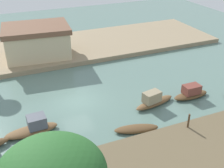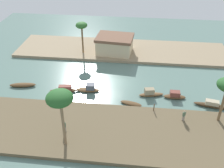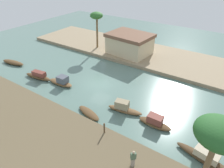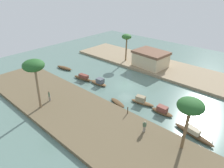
{
  "view_description": "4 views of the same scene",
  "coord_description": "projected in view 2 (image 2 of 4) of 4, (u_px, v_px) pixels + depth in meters",
  "views": [
    {
      "loc": [
        -5.21,
        -20.04,
        12.68
      ],
      "look_at": [
        3.2,
        -0.3,
        1.1
      ],
      "focal_mm": 45.25,
      "sensor_mm": 36.0,
      "label": 1
    },
    {
      "loc": [
        3.26,
        -34.98,
        23.08
      ],
      "look_at": [
        -0.38,
        -2.35,
        1.19
      ],
      "focal_mm": 40.32,
      "sensor_mm": 36.0,
      "label": 2
    },
    {
      "loc": [
        13.99,
        -17.93,
        13.99
      ],
      "look_at": [
        2.33,
        -0.49,
        0.98
      ],
      "focal_mm": 31.91,
      "sensor_mm": 36.0,
      "label": 3
    },
    {
      "loc": [
        19.74,
        -25.94,
        17.16
      ],
      "look_at": [
        -1.39,
        -2.3,
        0.74
      ],
      "focal_mm": 31.78,
      "sensor_mm": 36.0,
      "label": 4
    }
  ],
  "objects": [
    {
      "name": "river_water",
      "position": [
        116.0,
        82.0,
        42.03
      ],
      "size": [
        66.09,
        66.09,
        0.0
      ],
      "primitive_type": "plane",
      "color": "slate",
      "rests_on": "ground"
    },
    {
      "name": "riverbank_left",
      "position": [
        107.0,
        131.0,
        32.12
      ],
      "size": [
        42.48,
        10.28,
        0.51
      ],
      "primitive_type": "cube",
      "color": "brown",
      "rests_on": "ground"
    },
    {
      "name": "riverbank_right",
      "position": [
        121.0,
        50.0,
        51.65
      ],
      "size": [
        42.48,
        10.28,
        0.51
      ],
      "primitive_type": "cube",
      "color": "#937F60",
      "rests_on": "ground"
    },
    {
      "name": "sampan_midstream",
      "position": [
        89.0,
        89.0,
        39.65
      ],
      "size": [
        3.78,
        1.38,
        1.32
      ],
      "rotation": [
        0.0,
        0.0,
        0.04
      ],
      "color": "brown",
      "rests_on": "river_water"
    },
    {
      "name": "sampan_foreground",
      "position": [
        213.0,
        105.0,
        36.33
      ],
      "size": [
        5.48,
        1.92,
        1.11
      ],
      "rotation": [
        0.0,
        0.0,
        -0.19
      ],
      "color": "#47331E",
      "rests_on": "river_water"
    },
    {
      "name": "sampan_with_tall_canopy",
      "position": [
        23.0,
        85.0,
        40.88
      ],
      "size": [
        4.33,
        1.7,
        0.54
      ],
      "rotation": [
        0.0,
        0.0,
        0.15
      ],
      "color": "brown",
      "rests_on": "river_water"
    },
    {
      "name": "sampan_upstream_small",
      "position": [
        150.0,
        93.0,
        38.58
      ],
      "size": [
        3.93,
        1.66,
        1.33
      ],
      "rotation": [
        0.0,
        0.0,
        0.2
      ],
      "color": "brown",
      "rests_on": "river_water"
    },
    {
      "name": "sampan_open_hull",
      "position": [
        131.0,
        103.0,
        36.97
      ],
      "size": [
        3.37,
        1.73,
        0.37
      ],
      "rotation": [
        0.0,
        0.0,
        -0.24
      ],
      "color": "brown",
      "rests_on": "river_water"
    },
    {
      "name": "sampan_near_left_bank",
      "position": [
        64.0,
        90.0,
        39.47
      ],
      "size": [
        4.42,
        1.51,
        1.16
      ],
      "rotation": [
        0.0,
        0.0,
        0.14
      ],
      "color": "brown",
      "rests_on": "river_water"
    },
    {
      "name": "sampan_with_red_awning",
      "position": [
        175.0,
        96.0,
        38.16
      ],
      "size": [
        3.34,
        1.17,
        1.19
      ],
      "rotation": [
        0.0,
        0.0,
        0.01
      ],
      "color": "brown",
      "rests_on": "river_water"
    },
    {
      "name": "person_on_near_bank",
      "position": [
        65.0,
        127.0,
        31.29
      ],
      "size": [
        0.45,
        0.45,
        1.72
      ],
      "rotation": [
        0.0,
        0.0,
        5.72
      ],
      "color": "gray",
      "rests_on": "riverbank_left"
    },
    {
      "name": "person_by_mooring",
      "position": [
        184.0,
        116.0,
        33.08
      ],
      "size": [
        0.47,
        0.47,
        1.57
      ],
      "rotation": [
        0.0,
        0.0,
        0.83
      ],
      "color": "gray",
      "rests_on": "riverbank_left"
    },
    {
      "name": "mooring_post",
      "position": [
        154.0,
        107.0,
        34.84
      ],
      "size": [
        0.14,
        0.14,
        1.09
      ],
      "primitive_type": "cylinder",
      "color": "#4C3823",
      "rests_on": "riverbank_left"
    },
    {
      "name": "palm_tree_left_near",
      "position": [
        60.0,
        99.0,
        26.52
      ],
      "size": [
        2.95,
        2.95,
        7.49
      ],
      "color": "#7F6647",
      "rests_on": "riverbank_left"
    },
    {
      "name": "palm_tree_right_tall",
      "position": [
        82.0,
        27.0,
        47.25
      ],
      "size": [
        2.2,
        2.2,
        6.23
      ],
      "color": "brown",
      "rests_on": "riverbank_right"
    },
    {
      "name": "riverside_building",
      "position": [
        115.0,
        44.0,
        49.32
      ],
      "size": [
        7.45,
        5.94,
        3.37
      ],
      "rotation": [
        0.0,
        0.0,
        -0.09
      ],
      "color": "beige",
      "rests_on": "riverbank_right"
    }
  ]
}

